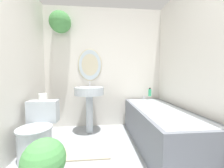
{
  "coord_description": "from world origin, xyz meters",
  "views": [
    {
      "loc": [
        -0.11,
        -0.39,
        1.06
      ],
      "look_at": [
        0.07,
        1.51,
        0.93
      ],
      "focal_mm": 22.0,
      "sensor_mm": 36.0,
      "label": 1
    }
  ],
  "objects_px": {
    "bathtub": "(160,126)",
    "toilet_paper_roll": "(43,97)",
    "shampoo_bottle": "(150,92)",
    "potted_plant": "(44,164)",
    "toilet": "(37,134)",
    "pedestal_sink": "(89,96)"
  },
  "relations": [
    {
      "from": "bathtub",
      "to": "toilet_paper_roll",
      "type": "bearing_deg",
      "value": 177.09
    },
    {
      "from": "pedestal_sink",
      "to": "potted_plant",
      "type": "relative_size",
      "value": 1.88
    },
    {
      "from": "shampoo_bottle",
      "to": "bathtub",
      "type": "bearing_deg",
      "value": -98.54
    },
    {
      "from": "pedestal_sink",
      "to": "shampoo_bottle",
      "type": "xyz_separation_m",
      "value": [
        1.19,
        0.12,
        0.04
      ]
    },
    {
      "from": "shampoo_bottle",
      "to": "potted_plant",
      "type": "bearing_deg",
      "value": -136.53
    },
    {
      "from": "bathtub",
      "to": "shampoo_bottle",
      "type": "bearing_deg",
      "value": 81.46
    },
    {
      "from": "toilet",
      "to": "toilet_paper_roll",
      "type": "xyz_separation_m",
      "value": [
        0.0,
        0.21,
        0.45
      ]
    },
    {
      "from": "pedestal_sink",
      "to": "potted_plant",
      "type": "height_order",
      "value": "pedestal_sink"
    },
    {
      "from": "bathtub",
      "to": "potted_plant",
      "type": "bearing_deg",
      "value": -152.85
    },
    {
      "from": "toilet",
      "to": "shampoo_bottle",
      "type": "xyz_separation_m",
      "value": [
        1.81,
        0.83,
        0.41
      ]
    },
    {
      "from": "potted_plant",
      "to": "toilet_paper_roll",
      "type": "relative_size",
      "value": 4.52
    },
    {
      "from": "shampoo_bottle",
      "to": "toilet_paper_roll",
      "type": "bearing_deg",
      "value": -161.07
    },
    {
      "from": "toilet",
      "to": "shampoo_bottle",
      "type": "relative_size",
      "value": 4.21
    },
    {
      "from": "shampoo_bottle",
      "to": "pedestal_sink",
      "type": "bearing_deg",
      "value": -174.3
    },
    {
      "from": "toilet",
      "to": "potted_plant",
      "type": "bearing_deg",
      "value": -62.42
    },
    {
      "from": "bathtub",
      "to": "toilet_paper_roll",
      "type": "height_order",
      "value": "toilet_paper_roll"
    },
    {
      "from": "bathtub",
      "to": "potted_plant",
      "type": "xyz_separation_m",
      "value": [
        -1.39,
        -0.71,
        -0.02
      ]
    },
    {
      "from": "toilet",
      "to": "pedestal_sink",
      "type": "xyz_separation_m",
      "value": [
        0.62,
        0.71,
        0.38
      ]
    },
    {
      "from": "pedestal_sink",
      "to": "potted_plant",
      "type": "distance_m",
      "value": 1.4
    },
    {
      "from": "shampoo_bottle",
      "to": "toilet_paper_roll",
      "type": "xyz_separation_m",
      "value": [
        -1.81,
        -0.62,
        0.03
      ]
    },
    {
      "from": "pedestal_sink",
      "to": "toilet_paper_roll",
      "type": "distance_m",
      "value": 0.8
    },
    {
      "from": "bathtub",
      "to": "toilet_paper_roll",
      "type": "distance_m",
      "value": 1.76
    }
  ]
}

